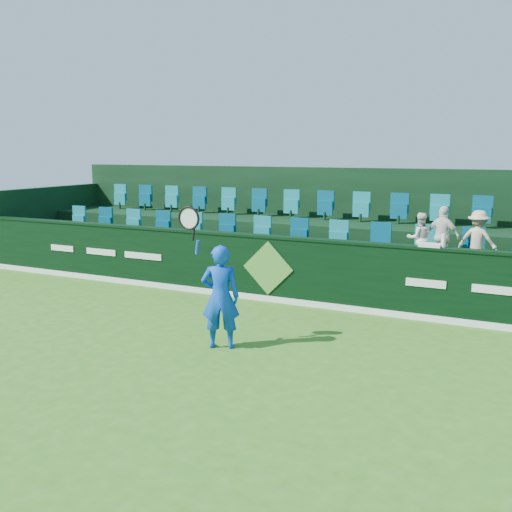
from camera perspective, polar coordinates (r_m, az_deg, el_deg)
The scene contains 13 objects.
ground at distance 8.46m, azimuth -9.97°, elevation -10.71°, with size 60.00×60.00×0.00m, color #356D1A.
sponsor_hoarding at distance 11.61m, azimuth 1.44°, elevation -1.24°, with size 16.00×0.25×1.35m.
stand_tier_front at distance 12.66m, azimuth 3.47°, elevation -1.53°, with size 16.00×2.00×0.80m, color black.
stand_tier_back at distance 14.36m, azimuth 6.35°, elevation 0.88°, with size 16.00×1.80×1.30m, color black.
stand_rear at distance 14.69m, azimuth 6.97°, elevation 3.32°, with size 16.00×4.10×2.60m.
seat_row_front at distance 12.90m, azimuth 4.18°, elevation 1.85°, with size 13.50×0.50×0.60m, color #137B87.
seat_row_back at distance 14.51m, azimuth 6.82°, elevation 4.76°, with size 13.50×0.50×0.60m, color #137B87.
tennis_player at distance 8.83m, azimuth -3.63°, elevation -3.98°, with size 1.04×0.60×2.23m.
spectator_left at distance 11.78m, azimuth 16.03°, elevation 1.69°, with size 0.50×0.39×1.03m, color white.
spectator_middle at distance 11.70m, azimuth 18.17°, elevation 1.89°, with size 0.69×0.29×1.18m, color white.
spectator_right at distance 11.64m, azimuth 21.29°, elevation 1.52°, with size 0.73×0.42×1.12m, color #C9B68E.
towel at distance 10.62m, azimuth 17.00°, elevation 1.06°, with size 0.38×0.25×0.06m, color silver.
drinks_bottle at distance 10.57m, azimuth 18.24°, elevation 1.48°, with size 0.08×0.08×0.25m, color silver.
Camera 1 is at (4.65, -6.37, 3.04)m, focal length 40.00 mm.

